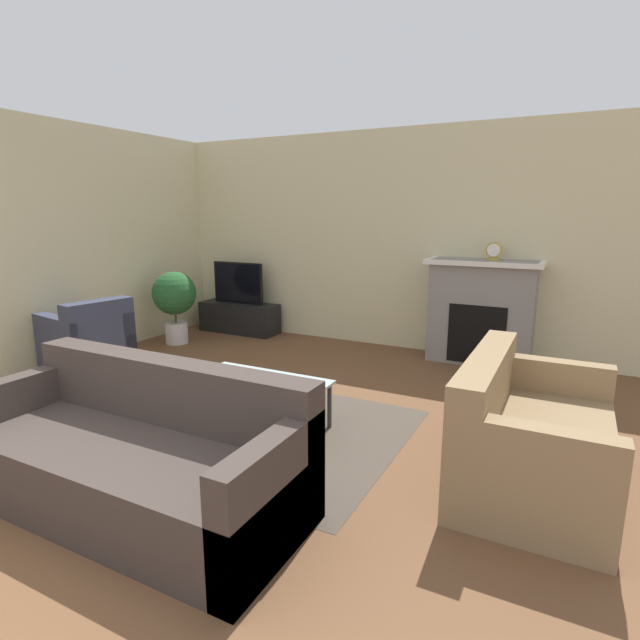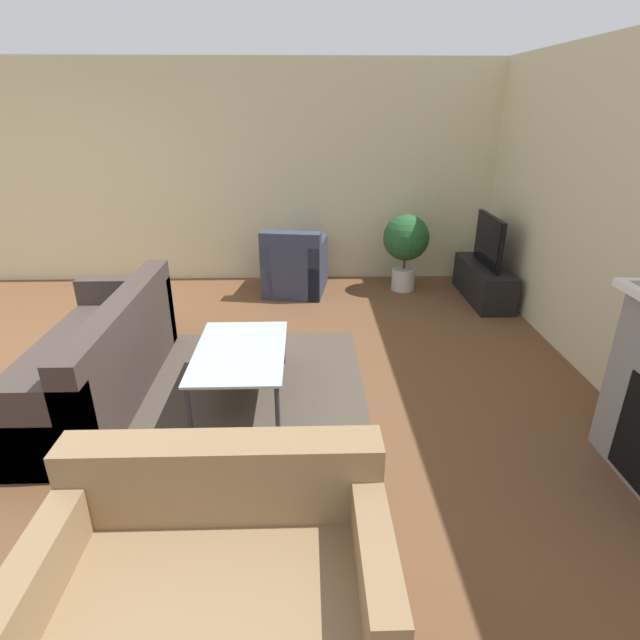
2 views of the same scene
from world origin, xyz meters
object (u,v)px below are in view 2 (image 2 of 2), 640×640
at_px(couch_sectional, 94,362).
at_px(potted_plant, 406,243).
at_px(tv, 489,241).
at_px(armchair_by_window, 295,268).
at_px(couch_loveseat, 219,583).
at_px(coffee_table, 240,354).

relative_size(couch_sectional, potted_plant, 2.21).
height_order(tv, armchair_by_window, tv).
bearing_deg(couch_loveseat, tv, 58.48).
height_order(couch_sectional, armchair_by_window, same).
relative_size(tv, potted_plant, 0.84).
bearing_deg(tv, couch_sectional, -61.58).
bearing_deg(tv, potted_plant, -111.99).
bearing_deg(couch_loveseat, coffee_table, 94.08).
relative_size(armchair_by_window, coffee_table, 0.80).
bearing_deg(armchair_by_window, tv, -178.68).
relative_size(couch_sectional, couch_loveseat, 1.47).
distance_m(tv, couch_loveseat, 4.83).
height_order(couch_loveseat, coffee_table, couch_loveseat).
height_order(tv, coffee_table, tv).
height_order(couch_loveseat, armchair_by_window, same).
bearing_deg(couch_loveseat, couch_sectional, 122.77).
distance_m(tv, potted_plant, 0.97).
xyz_separation_m(armchair_by_window, coffee_table, (2.41, -0.39, 0.06)).
relative_size(couch_sectional, armchair_by_window, 2.38).
xyz_separation_m(couch_sectional, potted_plant, (-2.43, 2.93, 0.32)).
bearing_deg(potted_plant, couch_sectional, -50.29).
bearing_deg(potted_plant, tv, 68.01).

